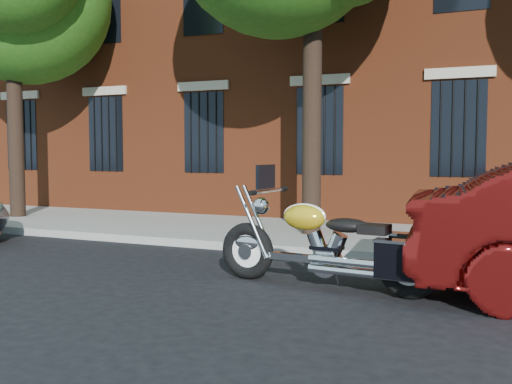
% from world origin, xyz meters
% --- Properties ---
extents(ground, '(120.00, 120.00, 0.00)m').
position_xyz_m(ground, '(0.00, 0.00, 0.00)').
color(ground, black).
rests_on(ground, ground).
extents(curb, '(40.00, 0.16, 0.15)m').
position_xyz_m(curb, '(0.00, 1.38, 0.07)').
color(curb, gray).
rests_on(curb, ground).
extents(sidewalk, '(40.00, 3.60, 0.15)m').
position_xyz_m(sidewalk, '(0.00, 3.26, 0.07)').
color(sidewalk, gray).
rests_on(sidewalk, ground).
extents(building, '(26.00, 10.08, 12.00)m').
position_xyz_m(building, '(0.00, 10.06, 6.00)').
color(building, maroon).
rests_on(building, ground).
extents(motorcycle, '(3.03, 1.04, 1.55)m').
position_xyz_m(motorcycle, '(1.95, -0.73, 0.52)').
color(motorcycle, black).
rests_on(motorcycle, ground).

